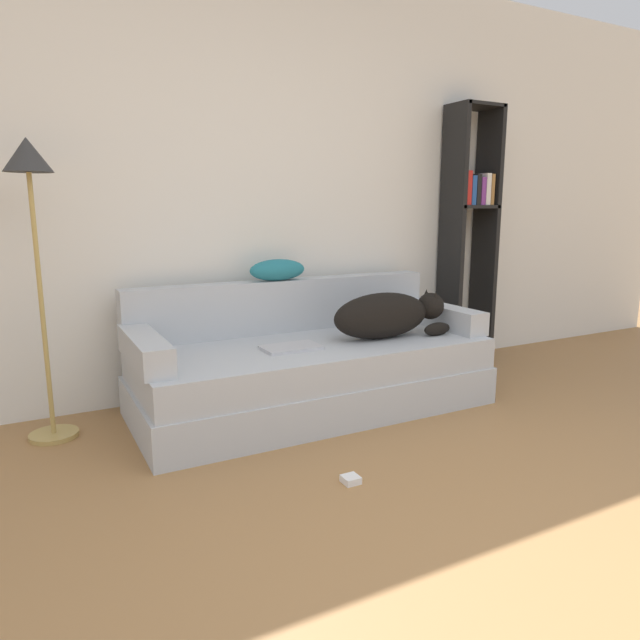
{
  "coord_description": "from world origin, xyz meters",
  "views": [
    {
      "loc": [
        -1.36,
        -0.8,
        1.18
      ],
      "look_at": [
        0.12,
        1.98,
        0.55
      ],
      "focal_mm": 32.0,
      "sensor_mm": 36.0,
      "label": 1
    }
  ],
  "objects_px": {
    "floor_lamp": "(32,207)",
    "dog": "(388,315)",
    "laptop": "(291,347)",
    "power_adapter": "(351,479)",
    "throw_pillow": "(277,270)",
    "bookshelf": "(470,221)",
    "couch": "(312,376)"
  },
  "relations": [
    {
      "from": "laptop",
      "to": "power_adapter",
      "type": "height_order",
      "value": "laptop"
    },
    {
      "from": "dog",
      "to": "throw_pillow",
      "type": "bearing_deg",
      "value": 138.28
    },
    {
      "from": "throw_pillow",
      "to": "dog",
      "type": "bearing_deg",
      "value": -41.72
    },
    {
      "from": "couch",
      "to": "dog",
      "type": "bearing_deg",
      "value": -12.41
    },
    {
      "from": "laptop",
      "to": "bookshelf",
      "type": "relative_size",
      "value": 0.17
    },
    {
      "from": "throw_pillow",
      "to": "power_adapter",
      "type": "relative_size",
      "value": 5.01
    },
    {
      "from": "bookshelf",
      "to": "throw_pillow",
      "type": "bearing_deg",
      "value": -178.3
    },
    {
      "from": "laptop",
      "to": "throw_pillow",
      "type": "xyz_separation_m",
      "value": [
        0.12,
        0.45,
        0.38
      ]
    },
    {
      "from": "laptop",
      "to": "floor_lamp",
      "type": "xyz_separation_m",
      "value": [
        -1.22,
        0.33,
        0.76
      ]
    },
    {
      "from": "dog",
      "to": "laptop",
      "type": "relative_size",
      "value": 2.4
    },
    {
      "from": "bookshelf",
      "to": "floor_lamp",
      "type": "distance_m",
      "value": 2.94
    },
    {
      "from": "floor_lamp",
      "to": "throw_pillow",
      "type": "bearing_deg",
      "value": 4.99
    },
    {
      "from": "dog",
      "to": "floor_lamp",
      "type": "distance_m",
      "value": 1.99
    },
    {
      "from": "floor_lamp",
      "to": "dog",
      "type": "bearing_deg",
      "value": -10.57
    },
    {
      "from": "laptop",
      "to": "power_adapter",
      "type": "relative_size",
      "value": 4.43
    },
    {
      "from": "dog",
      "to": "power_adapter",
      "type": "xyz_separation_m",
      "value": [
        -0.75,
        -0.81,
        -0.53
      ]
    },
    {
      "from": "dog",
      "to": "floor_lamp",
      "type": "relative_size",
      "value": 0.51
    },
    {
      "from": "bookshelf",
      "to": "floor_lamp",
      "type": "xyz_separation_m",
      "value": [
        -2.93,
        -0.16,
        0.1
      ]
    },
    {
      "from": "laptop",
      "to": "power_adapter",
      "type": "bearing_deg",
      "value": -97.55
    },
    {
      "from": "dog",
      "to": "bookshelf",
      "type": "height_order",
      "value": "bookshelf"
    },
    {
      "from": "couch",
      "to": "bookshelf",
      "type": "relative_size",
      "value": 1.08
    },
    {
      "from": "throw_pillow",
      "to": "floor_lamp",
      "type": "relative_size",
      "value": 0.24
    },
    {
      "from": "power_adapter",
      "to": "throw_pillow",
      "type": "bearing_deg",
      "value": 79.89
    },
    {
      "from": "laptop",
      "to": "throw_pillow",
      "type": "bearing_deg",
      "value": 74.81
    },
    {
      "from": "laptop",
      "to": "throw_pillow",
      "type": "height_order",
      "value": "throw_pillow"
    },
    {
      "from": "laptop",
      "to": "dog",
      "type": "bearing_deg",
      "value": -1.6
    },
    {
      "from": "couch",
      "to": "power_adapter",
      "type": "relative_size",
      "value": 28.34
    },
    {
      "from": "couch",
      "to": "floor_lamp",
      "type": "xyz_separation_m",
      "value": [
        -1.39,
        0.24,
        0.98
      ]
    },
    {
      "from": "power_adapter",
      "to": "dog",
      "type": "bearing_deg",
      "value": 47.47
    },
    {
      "from": "couch",
      "to": "laptop",
      "type": "xyz_separation_m",
      "value": [
        -0.18,
        -0.09,
        0.21
      ]
    },
    {
      "from": "throw_pillow",
      "to": "bookshelf",
      "type": "height_order",
      "value": "bookshelf"
    },
    {
      "from": "dog",
      "to": "laptop",
      "type": "height_order",
      "value": "dog"
    }
  ]
}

